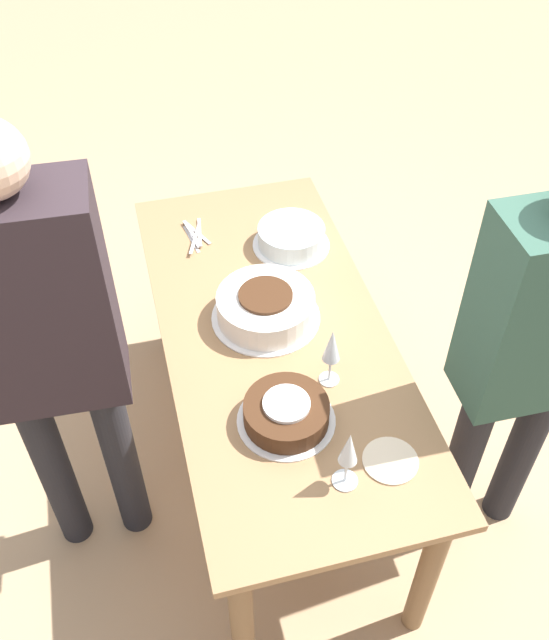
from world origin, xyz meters
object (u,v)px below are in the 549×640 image
object	(u,v)px
wine_glass_far	(349,451)
cake_center_white	(266,307)
person_watching	(535,344)
wine_glass_near	(332,347)
cake_front_chocolate	(286,413)
person_cutting	(46,339)
cake_back_decorated	(291,237)

from	to	relation	value
wine_glass_far	cake_center_white	bearing A→B (deg)	-175.10
person_watching	wine_glass_near	bearing A→B (deg)	-17.10
cake_front_chocolate	wine_glass_near	bearing A→B (deg)	124.85
person_cutting	cake_front_chocolate	bearing A→B (deg)	-18.17
cake_center_white	wine_glass_far	size ratio (longest dim) A/B	1.69
person_cutting	person_watching	size ratio (longest dim) A/B	1.06
wine_glass_far	person_watching	xyz separation A→B (m)	(-0.17, 0.61, 0.06)
wine_glass_far	person_watching	distance (m)	0.64
cake_front_chocolate	person_watching	distance (m)	0.74
wine_glass_near	person_cutting	bearing A→B (deg)	-98.61
cake_center_white	cake_front_chocolate	distance (m)	0.43
person_watching	cake_center_white	bearing A→B (deg)	-35.15
cake_center_white	wine_glass_far	bearing A→B (deg)	4.90
cake_center_white	person_watching	xyz separation A→B (m)	(0.49, 0.67, 0.16)
person_watching	person_cutting	bearing A→B (deg)	-11.52
wine_glass_near	person_cutting	distance (m)	0.81
cake_center_white	wine_glass_far	xyz separation A→B (m)	(0.66, 0.06, 0.10)
cake_back_decorated	cake_front_chocolate	bearing A→B (deg)	-16.41
cake_front_chocolate	person_cutting	size ratio (longest dim) A/B	0.17
wine_glass_far	person_cutting	xyz separation A→B (m)	(-0.47, -0.72, 0.13)
cake_front_chocolate	cake_back_decorated	distance (m)	0.81
cake_center_white	wine_glass_far	distance (m)	0.67
cake_center_white	person_cutting	bearing A→B (deg)	-73.85
cake_front_chocolate	wine_glass_far	distance (m)	0.28
wine_glass_near	cake_front_chocolate	bearing A→B (deg)	-55.15
wine_glass_far	cake_back_decorated	bearing A→B (deg)	172.91
wine_glass_far	person_watching	size ratio (longest dim) A/B	0.14
cake_front_chocolate	wine_glass_near	world-z (taller)	wine_glass_near
cake_center_white	cake_back_decorated	world-z (taller)	cake_center_white
cake_front_chocolate	wine_glass_near	xyz separation A→B (m)	(-0.12, 0.17, 0.11)
cake_center_white	wine_glass_near	xyz separation A→B (m)	(0.31, 0.12, 0.10)
cake_center_white	person_watching	bearing A→B (deg)	53.73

